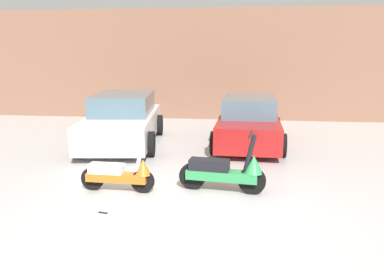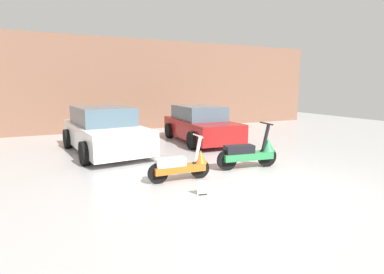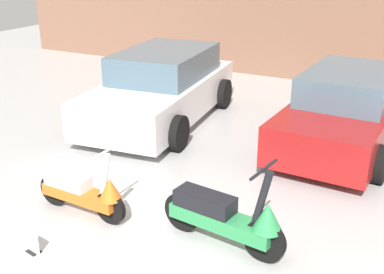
{
  "view_description": "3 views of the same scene",
  "coord_description": "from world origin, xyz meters",
  "px_view_note": "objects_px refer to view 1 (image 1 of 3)",
  "views": [
    {
      "loc": [
        0.85,
        -5.38,
        2.48
      ],
      "look_at": [
        -0.06,
        2.38,
        0.75
      ],
      "focal_mm": 35.0,
      "sensor_mm": 36.0,
      "label": 1
    },
    {
      "loc": [
        -3.65,
        -4.79,
        2.01
      ],
      "look_at": [
        -0.32,
        2.39,
        0.67
      ],
      "focal_mm": 28.0,
      "sensor_mm": 36.0,
      "label": 2
    },
    {
      "loc": [
        2.58,
        -3.25,
        3.26
      ],
      "look_at": [
        -0.53,
        2.63,
        0.64
      ],
      "focal_mm": 45.0,
      "sensor_mm": 36.0,
      "label": 3
    }
  ],
  "objects_px": {
    "scooter_front_left": "(120,173)",
    "car_rear_center": "(249,122)",
    "scooter_front_right": "(226,171)",
    "placard_near_left_scooter": "(104,205)",
    "car_rear_left": "(123,120)"
  },
  "relations": [
    {
      "from": "scooter_front_left",
      "to": "car_rear_center",
      "type": "height_order",
      "value": "car_rear_center"
    },
    {
      "from": "scooter_front_right",
      "to": "car_rear_center",
      "type": "bearing_deg",
      "value": 89.18
    },
    {
      "from": "car_rear_center",
      "to": "placard_near_left_scooter",
      "type": "distance_m",
      "value": 5.59
    },
    {
      "from": "car_rear_left",
      "to": "placard_near_left_scooter",
      "type": "xyz_separation_m",
      "value": [
        1.06,
        -4.61,
        -0.55
      ]
    },
    {
      "from": "placard_near_left_scooter",
      "to": "scooter_front_left",
      "type": "bearing_deg",
      "value": 90.76
    },
    {
      "from": "scooter_front_right",
      "to": "car_rear_left",
      "type": "relative_size",
      "value": 0.37
    },
    {
      "from": "car_rear_center",
      "to": "placard_near_left_scooter",
      "type": "height_order",
      "value": "car_rear_center"
    },
    {
      "from": "scooter_front_right",
      "to": "car_rear_left",
      "type": "distance_m",
      "value": 4.57
    },
    {
      "from": "car_rear_left",
      "to": "placard_near_left_scooter",
      "type": "distance_m",
      "value": 4.76
    },
    {
      "from": "car_rear_center",
      "to": "car_rear_left",
      "type": "bearing_deg",
      "value": -81.24
    },
    {
      "from": "car_rear_left",
      "to": "placard_near_left_scooter",
      "type": "height_order",
      "value": "car_rear_left"
    },
    {
      "from": "scooter_front_left",
      "to": "car_rear_center",
      "type": "bearing_deg",
      "value": 60.95
    },
    {
      "from": "car_rear_left",
      "to": "car_rear_center",
      "type": "xyz_separation_m",
      "value": [
        3.49,
        0.39,
        -0.04
      ]
    },
    {
      "from": "car_rear_left",
      "to": "car_rear_center",
      "type": "distance_m",
      "value": 3.52
    },
    {
      "from": "scooter_front_left",
      "to": "scooter_front_right",
      "type": "xyz_separation_m",
      "value": [
        1.92,
        0.21,
        0.05
      ]
    }
  ]
}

